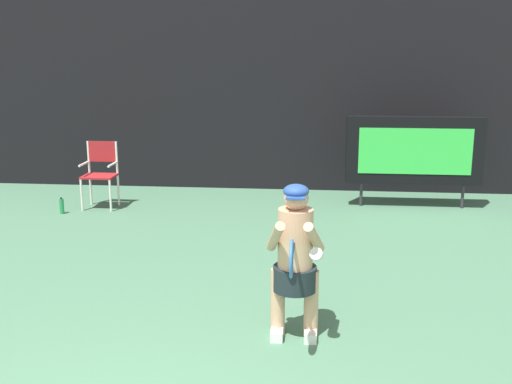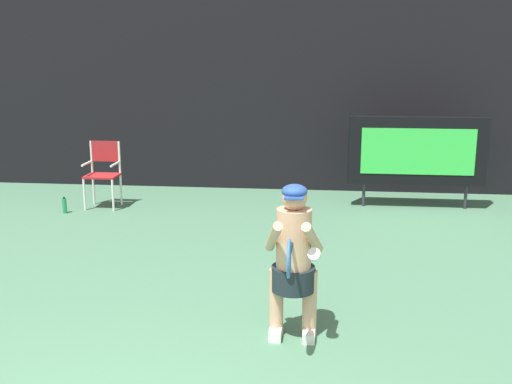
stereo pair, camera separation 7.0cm
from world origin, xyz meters
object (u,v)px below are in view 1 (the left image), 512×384
at_px(umpire_chair, 100,170).
at_px(water_bottle, 62,206).
at_px(scoreboard, 414,151).
at_px(tennis_racket, 292,258).
at_px(tennis_player, 295,257).

relative_size(umpire_chair, water_bottle, 4.08).
height_order(scoreboard, water_bottle, scoreboard).
bearing_deg(umpire_chair, tennis_racket, -55.56).
distance_m(scoreboard, tennis_player, 5.17).
height_order(umpire_chair, tennis_racket, umpire_chair).
bearing_deg(tennis_player, tennis_racket, -91.58).
xyz_separation_m(umpire_chair, tennis_racket, (3.33, -4.85, 0.30)).
height_order(tennis_player, tennis_racket, tennis_player).
distance_m(umpire_chair, water_bottle, 0.85).
height_order(water_bottle, tennis_player, tennis_player).
xyz_separation_m(umpire_chair, water_bottle, (-0.49, -0.49, -0.50)).
height_order(scoreboard, tennis_player, scoreboard).
xyz_separation_m(umpire_chair, tennis_player, (3.34, -4.36, 0.13)).
distance_m(scoreboard, water_bottle, 5.75).
relative_size(umpire_chair, tennis_racket, 1.79).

